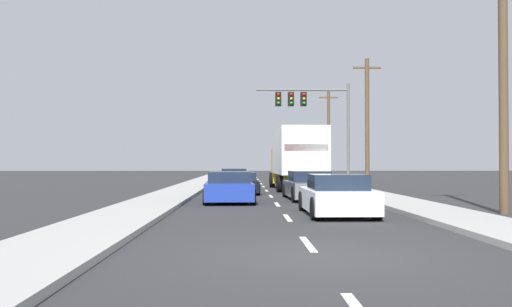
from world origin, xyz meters
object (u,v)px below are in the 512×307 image
object	(u,v)px
utility_pole_near	(503,55)
box_truck	(297,155)
car_navy	(234,179)
car_blue	(229,188)
traffic_signal_mast	(307,107)
utility_pole_mid	(367,121)
car_black	(240,183)
car_gray	(309,186)
car_white	(337,197)
utility_pole_far	(329,134)

from	to	relation	value
utility_pole_near	box_truck	bearing A→B (deg)	109.02
car_navy	car_blue	xyz separation A→B (m)	(0.06, -13.04, 0.03)
car_blue	box_truck	xyz separation A→B (m)	(3.62, 9.34, 1.43)
car_blue	traffic_signal_mast	xyz separation A→B (m)	(4.96, 15.93, 4.89)
traffic_signal_mast	utility_pole_mid	world-z (taller)	utility_pole_mid
utility_pole_near	utility_pole_mid	bearing A→B (deg)	90.37
car_navy	box_truck	distance (m)	5.42
car_black	utility_pole_mid	bearing A→B (deg)	40.77
car_gray	utility_pole_mid	size ratio (longest dim) A/B	0.54
car_navy	car_white	xyz separation A→B (m)	(3.47, -18.49, 0.01)
traffic_signal_mast	car_white	bearing A→B (deg)	-94.15
car_black	box_truck	bearing A→B (deg)	46.57
box_truck	car_white	bearing A→B (deg)	-90.82
car_navy	utility_pole_mid	size ratio (longest dim) A/B	0.55
traffic_signal_mast	utility_pole_mid	bearing A→B (deg)	-40.05
car_black	utility_pole_near	size ratio (longest dim) A/B	0.46
car_navy	car_black	size ratio (longest dim) A/B	1.06
car_white	utility_pole_near	size ratio (longest dim) A/B	0.43
car_blue	utility_pole_mid	bearing A→B (deg)	56.64
car_blue	car_white	size ratio (longest dim) A/B	1.03
car_gray	utility_pole_mid	xyz separation A→B (m)	(5.13, 11.53, 3.72)
car_white	utility_pole_mid	bearing A→B (deg)	74.47
car_black	utility_pole_near	world-z (taller)	utility_pole_near
car_navy	utility_pole_mid	bearing A→B (deg)	-0.68
car_white	traffic_signal_mast	size ratio (longest dim) A/B	0.57
car_black	traffic_signal_mast	xyz separation A→B (m)	(4.56, 9.99, 4.94)
car_gray	traffic_signal_mast	bearing A→B (deg)	83.82
car_gray	box_truck	bearing A→B (deg)	88.33
traffic_signal_mast	utility_pole_near	bearing A→B (deg)	-80.14
utility_pole_far	utility_pole_mid	bearing A→B (deg)	-90.36
car_white	utility_pole_far	distance (m)	35.71
utility_pole_near	utility_pole_mid	xyz separation A→B (m)	(-0.12, 18.15, -0.63)
car_navy	car_blue	distance (m)	13.04
car_white	utility_pole_near	distance (m)	6.81
car_white	utility_pole_far	world-z (taller)	utility_pole_far
car_black	car_navy	bearing A→B (deg)	93.70
car_navy	traffic_signal_mast	world-z (taller)	traffic_signal_mast
box_truck	car_gray	world-z (taller)	box_truck
car_blue	car_gray	world-z (taller)	car_gray
car_gray	traffic_signal_mast	size ratio (longest dim) A/B	0.63
car_blue	utility_pole_mid	size ratio (longest dim) A/B	0.51
car_black	box_truck	size ratio (longest dim) A/B	0.51
car_gray	car_white	world-z (taller)	car_white
car_navy	car_white	world-z (taller)	car_white
car_navy	utility_pole_far	xyz separation A→B (m)	(8.69, 16.63, 3.79)
utility_pole_near	car_black	bearing A→B (deg)	126.46
car_black	car_gray	size ratio (longest dim) A/B	0.97
car_gray	traffic_signal_mast	distance (m)	15.40
car_blue	box_truck	size ratio (longest dim) A/B	0.49
utility_pole_far	car_navy	bearing A→B (deg)	-117.58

